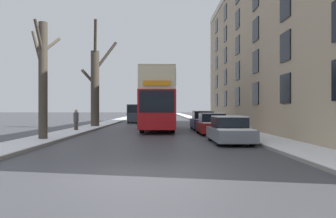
{
  "coord_description": "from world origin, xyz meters",
  "views": [
    {
      "loc": [
        0.43,
        -8.01,
        1.67
      ],
      "look_at": [
        0.8,
        12.76,
        1.68
      ],
      "focal_mm": 35.0,
      "sensor_mm": 36.0,
      "label": 1
    }
  ],
  "objects_px": {
    "parked_car_0": "(230,131)",
    "oncoming_van": "(137,113)",
    "bare_tree_left_0": "(43,76)",
    "parked_car_2": "(203,121)",
    "double_decker_bus": "(158,98)",
    "parked_car_1": "(212,124)",
    "bare_tree_left_1": "(95,85)",
    "pedestrian_left_sidewalk": "(76,120)"
  },
  "relations": [
    {
      "from": "bare_tree_left_1",
      "to": "pedestrian_left_sidewalk",
      "type": "distance_m",
      "value": 6.43
    },
    {
      "from": "bare_tree_left_0",
      "to": "parked_car_2",
      "type": "bearing_deg",
      "value": 45.5
    },
    {
      "from": "bare_tree_left_0",
      "to": "double_decker_bus",
      "type": "xyz_separation_m",
      "value": [
        5.8,
        8.92,
        -0.81
      ]
    },
    {
      "from": "oncoming_van",
      "to": "double_decker_bus",
      "type": "bearing_deg",
      "value": -79.22
    },
    {
      "from": "bare_tree_left_0",
      "to": "bare_tree_left_1",
      "type": "bearing_deg",
      "value": 89.36
    },
    {
      "from": "bare_tree_left_0",
      "to": "parked_car_2",
      "type": "distance_m",
      "value": 13.76
    },
    {
      "from": "bare_tree_left_0",
      "to": "oncoming_van",
      "type": "height_order",
      "value": "bare_tree_left_0"
    },
    {
      "from": "bare_tree_left_0",
      "to": "double_decker_bus",
      "type": "bearing_deg",
      "value": 56.96
    },
    {
      "from": "parked_car_0",
      "to": "parked_car_2",
      "type": "relative_size",
      "value": 0.98
    },
    {
      "from": "bare_tree_left_1",
      "to": "pedestrian_left_sidewalk",
      "type": "height_order",
      "value": "bare_tree_left_1"
    },
    {
      "from": "parked_car_0",
      "to": "oncoming_van",
      "type": "bearing_deg",
      "value": 104.74
    },
    {
      "from": "bare_tree_left_1",
      "to": "pedestrian_left_sidewalk",
      "type": "bearing_deg",
      "value": -92.35
    },
    {
      "from": "parked_car_0",
      "to": "parked_car_1",
      "type": "height_order",
      "value": "parked_car_1"
    },
    {
      "from": "bare_tree_left_1",
      "to": "pedestrian_left_sidewalk",
      "type": "xyz_separation_m",
      "value": [
        -0.23,
        -5.71,
        -2.96
      ]
    },
    {
      "from": "bare_tree_left_1",
      "to": "oncoming_van",
      "type": "bearing_deg",
      "value": 75.5
    },
    {
      "from": "parked_car_1",
      "to": "double_decker_bus",
      "type": "bearing_deg",
      "value": 131.19
    },
    {
      "from": "parked_car_0",
      "to": "oncoming_van",
      "type": "distance_m",
      "value": 25.38
    },
    {
      "from": "parked_car_1",
      "to": "pedestrian_left_sidewalk",
      "type": "bearing_deg",
      "value": 167.68
    },
    {
      "from": "bare_tree_left_1",
      "to": "oncoming_van",
      "type": "height_order",
      "value": "bare_tree_left_1"
    },
    {
      "from": "bare_tree_left_1",
      "to": "parked_car_2",
      "type": "height_order",
      "value": "bare_tree_left_1"
    },
    {
      "from": "parked_car_2",
      "to": "pedestrian_left_sidewalk",
      "type": "xyz_separation_m",
      "value": [
        -9.56,
        -2.8,
        0.21
      ]
    },
    {
      "from": "parked_car_1",
      "to": "bare_tree_left_1",
      "type": "bearing_deg",
      "value": 140.11
    },
    {
      "from": "double_decker_bus",
      "to": "oncoming_van",
      "type": "bearing_deg",
      "value": 100.78
    },
    {
      "from": "bare_tree_left_0",
      "to": "double_decker_bus",
      "type": "distance_m",
      "value": 10.67
    },
    {
      "from": "parked_car_1",
      "to": "pedestrian_left_sidewalk",
      "type": "height_order",
      "value": "pedestrian_left_sidewalk"
    },
    {
      "from": "parked_car_2",
      "to": "pedestrian_left_sidewalk",
      "type": "relative_size",
      "value": 2.53
    },
    {
      "from": "parked_car_1",
      "to": "parked_car_0",
      "type": "bearing_deg",
      "value": -90.0
    },
    {
      "from": "double_decker_bus",
      "to": "pedestrian_left_sidewalk",
      "type": "relative_size",
      "value": 6.21
    },
    {
      "from": "double_decker_bus",
      "to": "parked_car_0",
      "type": "height_order",
      "value": "double_decker_bus"
    },
    {
      "from": "double_decker_bus",
      "to": "oncoming_van",
      "type": "relative_size",
      "value": 1.96
    },
    {
      "from": "parked_car_0",
      "to": "oncoming_van",
      "type": "xyz_separation_m",
      "value": [
        -6.46,
        24.54,
        0.59
      ]
    },
    {
      "from": "double_decker_bus",
      "to": "pedestrian_left_sidewalk",
      "type": "distance_m",
      "value": 6.48
    },
    {
      "from": "parked_car_2",
      "to": "oncoming_van",
      "type": "bearing_deg",
      "value": 114.79
    },
    {
      "from": "double_decker_bus",
      "to": "bare_tree_left_1",
      "type": "bearing_deg",
      "value": 147.48
    },
    {
      "from": "double_decker_bus",
      "to": "parked_car_0",
      "type": "relative_size",
      "value": 2.52
    },
    {
      "from": "pedestrian_left_sidewalk",
      "to": "oncoming_van",
      "type": "bearing_deg",
      "value": -154.62
    },
    {
      "from": "bare_tree_left_0",
      "to": "oncoming_van",
      "type": "xyz_separation_m",
      "value": [
        3.01,
        23.61,
        -2.17
      ]
    },
    {
      "from": "parked_car_0",
      "to": "parked_car_2",
      "type": "bearing_deg",
      "value": 90.0
    },
    {
      "from": "double_decker_bus",
      "to": "parked_car_0",
      "type": "bearing_deg",
      "value": -69.63
    },
    {
      "from": "bare_tree_left_1",
      "to": "double_decker_bus",
      "type": "height_order",
      "value": "bare_tree_left_1"
    },
    {
      "from": "parked_car_0",
      "to": "parked_car_2",
      "type": "distance_m",
      "value": 10.56
    },
    {
      "from": "bare_tree_left_0",
      "to": "parked_car_2",
      "type": "height_order",
      "value": "bare_tree_left_0"
    }
  ]
}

